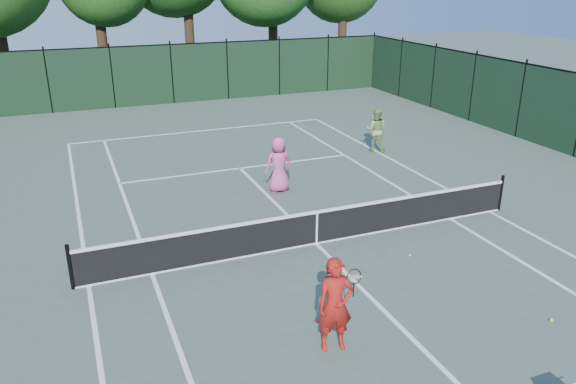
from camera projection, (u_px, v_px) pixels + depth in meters
name	position (u px, v px, depth m)	size (l,w,h in m)	color
ground	(316.00, 244.00, 14.20)	(90.00, 90.00, 0.00)	#47564B
sideline_doubles_left	(89.00, 286.00, 12.27)	(0.10, 23.77, 0.01)	white
sideline_doubles_right	(489.00, 212.00, 16.12)	(0.10, 23.77, 0.01)	white
sideline_singles_left	(152.00, 274.00, 12.75)	(0.10, 23.77, 0.01)	white
sideline_singles_right	(450.00, 219.00, 15.64)	(0.10, 23.77, 0.01)	white
baseline_far	(202.00, 131.00, 24.46)	(10.97, 0.10, 0.01)	white
service_line_far	(240.00, 168.00, 19.72)	(8.23, 0.10, 0.01)	white
center_service_line	(316.00, 244.00, 14.20)	(0.10, 12.80, 0.01)	white
tennis_net	(317.00, 227.00, 14.02)	(11.69, 0.09, 1.06)	black
fence_far	(172.00, 75.00, 29.20)	(24.00, 0.05, 3.00)	black
coach	(335.00, 305.00, 9.94)	(1.02, 0.58, 1.79)	#A61913
player_pink	(279.00, 164.00, 17.35)	(0.86, 0.57, 1.75)	#D54B89
player_green	(376.00, 130.00, 21.37)	(1.03, 0.99, 1.68)	#83A954
loose_ball_near_cart	(551.00, 320.00, 11.00)	(0.07, 0.07, 0.07)	#D3EE30
loose_ball_midcourt	(410.00, 255.00, 13.54)	(0.07, 0.07, 0.07)	yellow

